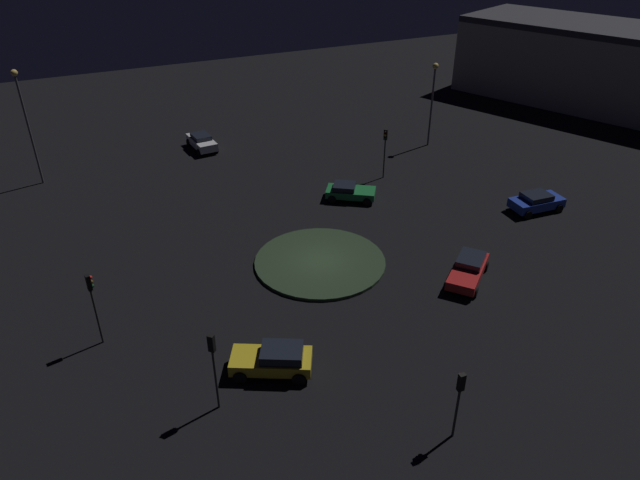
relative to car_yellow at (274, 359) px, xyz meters
name	(u,v)px	position (x,y,z in m)	size (l,w,h in m)	color
ground_plane	(320,263)	(-6.61, -8.31, -0.81)	(115.58, 115.58, 0.00)	black
roundabout_island	(320,262)	(-6.61, -8.31, -0.70)	(8.80, 8.80, 0.22)	#263823
car_yellow	(274,359)	(0.00, 0.00, 0.00)	(4.53, 3.56, 1.53)	gold
car_white	(202,142)	(-5.08, -31.73, -0.01)	(2.25, 4.33, 1.49)	white
car_green	(350,191)	(-12.92, -15.95, -0.12)	(4.29, 3.78, 1.30)	#1E7238
car_red	(468,269)	(-14.42, -2.57, -0.08)	(4.64, 4.24, 1.38)	red
car_blue	(537,202)	(-25.15, -7.89, -0.03)	(4.26, 2.39, 1.45)	#1E38A5
traffic_light_northeast	(213,357)	(3.31, 1.12, 2.35)	(0.39, 0.38, 4.46)	#2D2D2D
traffic_light_southwest	(385,144)	(-17.58, -18.39, 2.31)	(0.39, 0.38, 4.40)	#2D2D2D
traffic_light_north	(459,392)	(-5.80, 7.41, 1.89)	(0.31, 0.36, 3.77)	#2D2D2D
traffic_light_east	(92,296)	(7.70, -6.24, 2.35)	(0.37, 0.33, 4.46)	#2D2D2D
streetlamp_southeast	(25,112)	(9.43, -30.14, 5.45)	(0.54, 0.54, 9.69)	#4C4C51
streetlamp_southwest	(433,90)	(-25.61, -23.20, 4.64)	(0.56, 0.56, 8.03)	#4C4C51
store_building	(610,67)	(-51.39, -24.92, 3.65)	(23.69, 35.48, 8.92)	#ADA893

